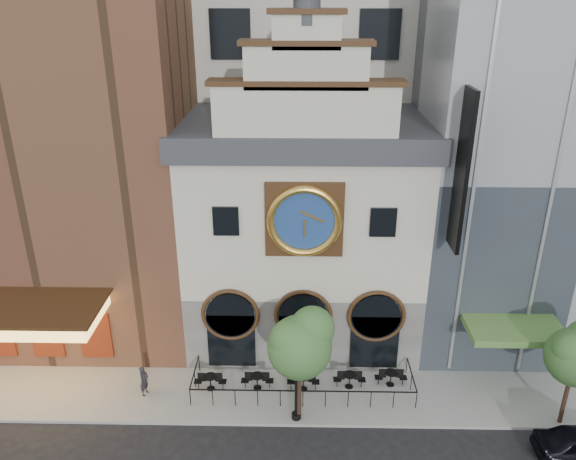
# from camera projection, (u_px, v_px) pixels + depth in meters

# --- Properties ---
(ground) EXTENTS (120.00, 120.00, 0.00)m
(ground) POSITION_uv_depth(u_px,v_px,m) (303.00, 427.00, 25.40)
(ground) COLOR black
(ground) RESTS_ON ground
(sidewalk) EXTENTS (44.00, 5.00, 0.15)m
(sidewalk) POSITION_uv_depth(u_px,v_px,m) (303.00, 389.00, 27.66)
(sidewalk) COLOR gray
(sidewalk) RESTS_ON ground
(clock_building) EXTENTS (12.60, 8.78, 18.65)m
(clock_building) POSITION_uv_depth(u_px,v_px,m) (303.00, 224.00, 29.93)
(clock_building) COLOR #605E5B
(clock_building) RESTS_ON ground
(theater_building) EXTENTS (14.00, 15.60, 25.00)m
(theater_building) POSITION_uv_depth(u_px,v_px,m) (60.00, 104.00, 29.76)
(theater_building) COLOR brown
(theater_building) RESTS_ON ground
(retail_building) EXTENTS (14.00, 14.40, 20.00)m
(retail_building) POSITION_uv_depth(u_px,v_px,m) (544.00, 152.00, 30.31)
(retail_building) COLOR gray
(retail_building) RESTS_ON ground
(cafe_railing) EXTENTS (10.60, 2.60, 0.90)m
(cafe_railing) POSITION_uv_depth(u_px,v_px,m) (303.00, 381.00, 27.46)
(cafe_railing) COLOR black
(cafe_railing) RESTS_ON sidewalk
(bistro_0) EXTENTS (1.58, 0.68, 0.90)m
(bistro_0) POSITION_uv_depth(u_px,v_px,m) (210.00, 381.00, 27.41)
(bistro_0) COLOR black
(bistro_0) RESTS_ON sidewalk
(bistro_1) EXTENTS (1.58, 0.68, 0.90)m
(bistro_1) POSITION_uv_depth(u_px,v_px,m) (257.00, 380.00, 27.46)
(bistro_1) COLOR black
(bistro_1) RESTS_ON sidewalk
(bistro_2) EXTENTS (1.58, 0.68, 0.90)m
(bistro_2) POSITION_uv_depth(u_px,v_px,m) (303.00, 382.00, 27.38)
(bistro_2) COLOR black
(bistro_2) RESTS_ON sidewalk
(bistro_3) EXTENTS (1.58, 0.68, 0.90)m
(bistro_3) POSITION_uv_depth(u_px,v_px,m) (349.00, 379.00, 27.54)
(bistro_3) COLOR black
(bistro_3) RESTS_ON sidewalk
(bistro_4) EXTENTS (1.58, 0.68, 0.90)m
(bistro_4) POSITION_uv_depth(u_px,v_px,m) (391.00, 377.00, 27.69)
(bistro_4) COLOR black
(bistro_4) RESTS_ON sidewalk
(pedestrian) EXTENTS (0.52, 0.65, 1.56)m
(pedestrian) POSITION_uv_depth(u_px,v_px,m) (144.00, 381.00, 26.94)
(pedestrian) COLOR black
(pedestrian) RESTS_ON sidewalk
(lamppost) EXTENTS (1.65, 0.82, 5.26)m
(lamppost) POSITION_uv_depth(u_px,v_px,m) (297.00, 360.00, 24.42)
(lamppost) COLOR black
(lamppost) RESTS_ON sidewalk
(tree_left) EXTENTS (2.92, 2.82, 5.63)m
(tree_left) POSITION_uv_depth(u_px,v_px,m) (301.00, 342.00, 24.10)
(tree_left) COLOR #382619
(tree_left) RESTS_ON sidewalk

